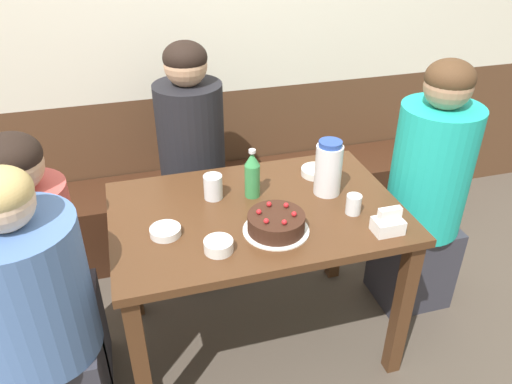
% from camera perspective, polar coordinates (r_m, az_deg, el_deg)
% --- Properties ---
extents(ground_plane, '(12.00, 12.00, 0.00)m').
position_cam_1_polar(ground_plane, '(2.49, 0.06, -16.27)').
color(ground_plane, '#4C4238').
extents(back_wall, '(4.80, 0.04, 2.50)m').
position_cam_1_polar(back_wall, '(2.77, -6.28, 18.85)').
color(back_wall, brown).
rests_on(back_wall, ground_plane).
extents(bench_seat, '(2.69, 0.38, 0.42)m').
position_cam_1_polar(bench_seat, '(2.98, -4.36, -1.98)').
color(bench_seat, '#381E11').
rests_on(bench_seat, ground_plane).
extents(dining_table, '(1.16, 0.76, 0.74)m').
position_cam_1_polar(dining_table, '(2.07, 0.06, -4.48)').
color(dining_table, '#4C2D19').
rests_on(dining_table, ground_plane).
extents(birthday_cake, '(0.25, 0.25, 0.09)m').
position_cam_1_polar(birthday_cake, '(1.87, 2.32, -3.57)').
color(birthday_cake, white).
rests_on(birthday_cake, dining_table).
extents(water_pitcher, '(0.11, 0.11, 0.24)m').
position_cam_1_polar(water_pitcher, '(2.09, 8.28, 2.72)').
color(water_pitcher, white).
rests_on(water_pitcher, dining_table).
extents(soju_bottle, '(0.06, 0.06, 0.21)m').
position_cam_1_polar(soju_bottle, '(2.05, -0.43, 2.03)').
color(soju_bottle, '#388E4C').
rests_on(soju_bottle, dining_table).
extents(napkin_holder, '(0.11, 0.08, 0.11)m').
position_cam_1_polar(napkin_holder, '(1.93, 14.86, -3.49)').
color(napkin_holder, white).
rests_on(napkin_holder, dining_table).
extents(bowl_soup_white, '(0.12, 0.12, 0.03)m').
position_cam_1_polar(bowl_soup_white, '(1.89, -10.31, -4.44)').
color(bowl_soup_white, white).
rests_on(bowl_soup_white, dining_table).
extents(bowl_rice_small, '(0.11, 0.11, 0.04)m').
position_cam_1_polar(bowl_rice_small, '(1.78, -4.30, -6.14)').
color(bowl_rice_small, white).
rests_on(bowl_rice_small, dining_table).
extents(bowl_side_dish, '(0.13, 0.13, 0.03)m').
position_cam_1_polar(bowl_side_dish, '(2.26, 6.86, 2.34)').
color(bowl_side_dish, white).
rests_on(bowl_side_dish, dining_table).
extents(glass_water_tall, '(0.08, 0.08, 0.10)m').
position_cam_1_polar(glass_water_tall, '(2.07, -4.93, 0.59)').
color(glass_water_tall, silver).
rests_on(glass_water_tall, dining_table).
extents(glass_tumbler_short, '(0.06, 0.06, 0.08)m').
position_cam_1_polar(glass_tumbler_short, '(2.01, 11.09, -1.39)').
color(glass_tumbler_short, silver).
rests_on(glass_tumbler_short, dining_table).
extents(person_teal_shirt, '(0.33, 0.34, 1.26)m').
position_cam_1_polar(person_teal_shirt, '(2.59, -7.19, 2.70)').
color(person_teal_shirt, '#33333D').
rests_on(person_teal_shirt, ground_plane).
extents(person_pale_blue_shirt, '(0.34, 0.31, 1.17)m').
position_cam_1_polar(person_pale_blue_shirt, '(2.12, -22.88, -9.22)').
color(person_pale_blue_shirt, '#33333D').
rests_on(person_pale_blue_shirt, ground_plane).
extents(person_grey_tee, '(0.35, 0.35, 1.26)m').
position_cam_1_polar(person_grey_tee, '(2.46, 18.83, -0.33)').
color(person_grey_tee, '#33333D').
rests_on(person_grey_tee, ground_plane).
extents(person_dark_striped, '(0.39, 0.39, 1.17)m').
position_cam_1_polar(person_dark_striped, '(1.91, -23.58, -13.18)').
color(person_dark_striped, '#33333D').
rests_on(person_dark_striped, ground_plane).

